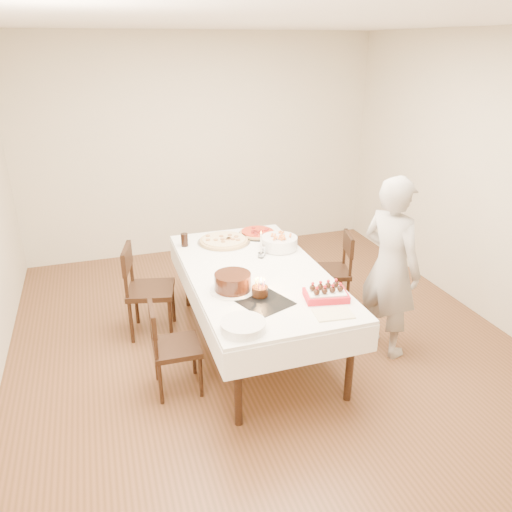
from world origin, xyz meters
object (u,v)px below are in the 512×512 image
object	(u,v)px
chair_left_savory	(151,290)
pasta_bowl	(279,243)
pizza_pepperoni	(257,233)
strawberry_box	(326,294)
chair_right_savory	(330,272)
person	(390,267)
chair_left_dessert	(176,347)
pizza_white	(224,241)
taper_candle	(261,244)
cola_glass	(184,240)
dining_table	(256,309)
layer_cake	(233,282)
birthday_cake	(260,287)

from	to	relation	value
chair_left_savory	pasta_bowl	bearing A→B (deg)	-172.39
pizza_pepperoni	strawberry_box	xyz separation A→B (m)	(0.07, -1.47, 0.02)
chair_right_savory	person	world-z (taller)	person
chair_left_dessert	pizza_white	bearing A→B (deg)	-119.63
taper_candle	person	bearing A→B (deg)	-34.51
cola_glass	pizza_white	bearing A→B (deg)	-5.22
dining_table	pizza_white	size ratio (longest dim) A/B	4.12
layer_cake	chair_left_savory	bearing A→B (deg)	124.83
dining_table	cola_glass	size ratio (longest dim) A/B	16.91
chair_left_savory	pizza_white	xyz separation A→B (m)	(0.76, 0.20, 0.33)
chair_left_savory	layer_cake	world-z (taller)	layer_cake
chair_left_savory	pizza_pepperoni	size ratio (longest dim) A/B	2.27
person	cola_glass	distance (m)	1.93
cola_glass	taper_candle	bearing A→B (deg)	-39.25
chair_left_savory	layer_cake	distance (m)	1.07
taper_candle	birthday_cake	distance (m)	0.76
pizza_white	chair_left_dessert	bearing A→B (deg)	-121.44
taper_candle	cola_glass	bearing A→B (deg)	140.75
layer_cake	birthday_cake	bearing A→B (deg)	-43.90
dining_table	chair_right_savory	world-z (taller)	chair_right_savory
pizza_pepperoni	taper_candle	bearing A→B (deg)	-104.98
strawberry_box	person	bearing A→B (deg)	19.63
taper_candle	layer_cake	world-z (taller)	taper_candle
dining_table	pasta_bowl	distance (m)	0.70
chair_right_savory	pizza_pepperoni	xyz separation A→B (m)	(-0.65, 0.38, 0.36)
chair_right_savory	strawberry_box	size ratio (longest dim) A/B	2.53
pizza_pepperoni	pasta_bowl	xyz separation A→B (m)	(0.08, -0.42, 0.04)
chair_left_dessert	pasta_bowl	size ratio (longest dim) A/B	2.23
chair_right_savory	taper_candle	bearing A→B (deg)	-151.09
pizza_pepperoni	taper_candle	size ratio (longest dim) A/B	1.48
chair_left_savory	strawberry_box	bearing A→B (deg)	148.99
pasta_bowl	cola_glass	distance (m)	0.91
pasta_bowl	taper_candle	xyz separation A→B (m)	(-0.23, -0.15, 0.07)
chair_right_savory	pizza_pepperoni	world-z (taller)	chair_right_savory
chair_left_savory	chair_left_dessert	xyz separation A→B (m)	(0.08, -0.92, -0.06)
pizza_white	pasta_bowl	world-z (taller)	pasta_bowl
pizza_white	person	bearing A→B (deg)	-43.50
chair_left_dessert	strawberry_box	size ratio (longest dim) A/B	2.37
pizza_white	layer_cake	size ratio (longest dim) A/B	1.40
taper_candle	cola_glass	size ratio (longest dim) A/B	2.09
cola_glass	birthday_cake	size ratio (longest dim) A/B	0.92
pizza_pepperoni	strawberry_box	bearing A→B (deg)	-87.35
pasta_bowl	layer_cake	size ratio (longest dim) A/B	0.93
chair_left_dessert	pizza_pepperoni	world-z (taller)	pizza_pepperoni
chair_left_savory	pizza_white	world-z (taller)	chair_left_savory
dining_table	taper_candle	xyz separation A→B (m)	(0.13, 0.26, 0.51)
chair_right_savory	pasta_bowl	xyz separation A→B (m)	(-0.57, -0.04, 0.40)
person	strawberry_box	distance (m)	0.77
pizza_white	strawberry_box	bearing A→B (deg)	-71.88
pizza_pepperoni	layer_cake	size ratio (longest dim) A/B	1.06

